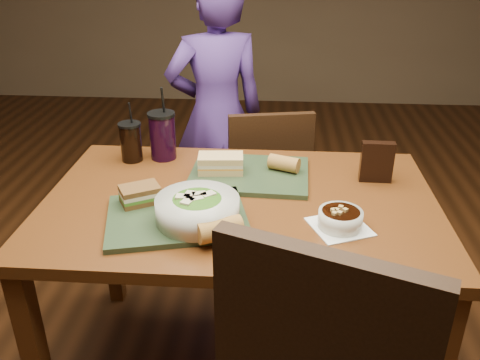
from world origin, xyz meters
name	(u,v)px	position (x,y,z in m)	size (l,w,h in m)	color
dining_table	(240,222)	(0.00, 0.00, 0.66)	(1.30, 0.85, 0.75)	#582D11
chair_far	(270,185)	(0.09, 0.66, 0.48)	(0.43, 0.44, 0.86)	black
diner	(216,115)	(-0.20, 0.99, 0.70)	(0.51, 0.33, 1.39)	#4B2C7A
tray_near	(177,217)	(-0.18, -0.15, 0.76)	(0.42, 0.32, 0.02)	#283821
tray_far	(249,174)	(0.02, 0.17, 0.76)	(0.42, 0.32, 0.02)	#283821
salad_bowl	(197,208)	(-0.11, -0.18, 0.81)	(0.25, 0.25, 0.08)	silver
soup_bowl	(340,219)	(0.31, -0.16, 0.78)	(0.21, 0.21, 0.07)	white
sandwich_near	(140,194)	(-0.31, -0.08, 0.80)	(0.15, 0.13, 0.06)	#593819
sandwich_far	(221,163)	(-0.08, 0.17, 0.80)	(0.17, 0.10, 0.06)	tan
baguette_near	(220,229)	(-0.04, -0.28, 0.80)	(0.06, 0.06, 0.13)	#AD7533
baguette_far	(284,163)	(0.14, 0.20, 0.80)	(0.05, 0.05, 0.11)	#AD7533
cup_cola	(131,142)	(-0.44, 0.29, 0.83)	(0.09, 0.09, 0.23)	black
cup_berry	(162,135)	(-0.32, 0.32, 0.84)	(0.11, 0.11, 0.28)	black
chip_bag	(377,162)	(0.47, 0.17, 0.82)	(0.11, 0.03, 0.15)	black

